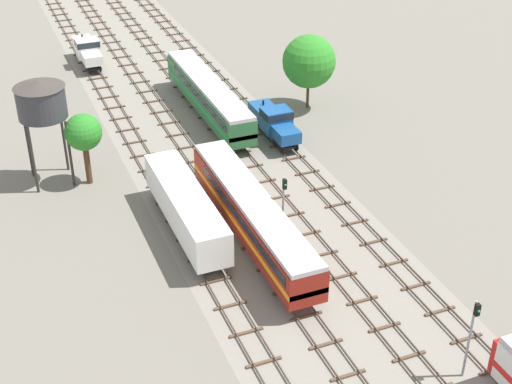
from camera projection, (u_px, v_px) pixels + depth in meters
name	position (u px, v px, depth m)	size (l,w,h in m)	color
ground_plane	(227.00, 169.00, 67.64)	(480.00, 480.00, 0.00)	slate
ballast_bed	(227.00, 169.00, 67.64)	(17.12, 176.00, 0.01)	gray
track_far_left	(155.00, 176.00, 66.23)	(2.40, 126.00, 0.29)	#47382D
track_left	(201.00, 168.00, 67.65)	(2.40, 126.00, 0.29)	#47382D
track_centre_left	(245.00, 159.00, 69.07)	(2.40, 126.00, 0.29)	#47382D
track_centre	(287.00, 151.00, 70.49)	(2.40, 126.00, 0.29)	#47382D
diesel_railcar_left_near	(253.00, 214.00, 56.17)	(2.96, 20.50, 3.80)	maroon
freight_boxcar_far_left_mid	(186.00, 207.00, 57.38)	(2.87, 14.00, 3.60)	white
shunter_loco_centre_midfar	(275.00, 121.00, 72.02)	(2.74, 8.46, 3.10)	#194C8C
diesel_railcar_centre_left_far	(208.00, 95.00, 76.02)	(2.96, 20.50, 3.80)	#286638
shunter_loco_far_left_farther	(87.00, 49.00, 89.59)	(2.74, 8.46, 3.10)	white
water_tower	(41.00, 101.00, 61.92)	(4.38, 4.38, 9.51)	#2D2826
signal_post_nearest	(284.00, 202.00, 55.66)	(0.28, 0.47, 5.81)	gray
signal_post_near	(472.00, 330.00, 43.18)	(0.28, 0.47, 5.85)	gray
lineside_tree_0	(83.00, 133.00, 63.06)	(3.24, 3.24, 6.63)	#4C331E
lineside_tree_1	(309.00, 62.00, 76.88)	(5.65, 5.65, 8.10)	#4C331E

